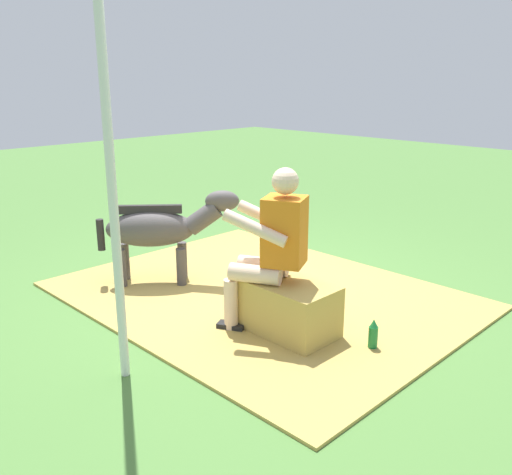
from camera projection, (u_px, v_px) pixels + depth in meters
The scene contains 7 objects.
ground_plane at pixel (251, 292), 5.23m from camera, with size 24.00×24.00×0.00m, color #4C7A38.
hay_patch at pixel (261, 295), 5.12m from camera, with size 3.51×2.72×0.02m, color tan.
hay_bale at pixel (288, 309), 4.32m from camera, with size 0.74×0.45×0.43m, color tan.
person_seated at pixel (270, 245), 4.24m from camera, with size 0.72×0.59×1.31m.
pony_standing at pixel (160, 229), 5.28m from camera, with size 1.01×1.10×0.91m.
soda_bottle at pixel (373, 335), 4.09m from camera, with size 0.07×0.07×0.25m.
tent_pole_left at pixel (112, 187), 3.42m from camera, with size 0.06×0.06×2.59m, color silver.
Camera 1 is at (-3.48, 3.41, 1.96)m, focal length 39.17 mm.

